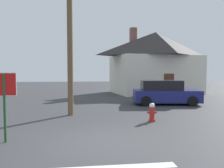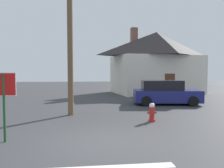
# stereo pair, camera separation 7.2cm
# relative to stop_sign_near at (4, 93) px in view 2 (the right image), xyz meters

# --- Properties ---
(ground_plane) EXTENTS (80.00, 80.00, 0.10)m
(ground_plane) POSITION_rel_stop_sign_near_xyz_m (2.96, -0.32, -1.61)
(ground_plane) COLOR #38383A
(lane_stop_bar) EXTENTS (3.68, 0.32, 0.01)m
(lane_stop_bar) POSITION_rel_stop_sign_near_xyz_m (2.81, -2.25, -1.56)
(lane_stop_bar) COLOR silver
(lane_stop_bar) RESTS_ON ground
(stop_sign_near) EXTENTS (0.73, 0.11, 2.19)m
(stop_sign_near) POSITION_rel_stop_sign_near_xyz_m (0.00, 0.00, 0.00)
(stop_sign_near) COLOR #1E4C28
(stop_sign_near) RESTS_ON ground
(fire_hydrant) EXTENTS (0.42, 0.36, 0.83)m
(fire_hydrant) POSITION_rel_stop_sign_near_xyz_m (5.43, 2.26, -1.16)
(fire_hydrant) COLOR #AD231E
(fire_hydrant) RESTS_ON ground
(utility_pole) EXTENTS (1.60, 0.28, 8.18)m
(utility_pole) POSITION_rel_stop_sign_near_xyz_m (1.74, 4.15, 2.70)
(utility_pole) COLOR brown
(utility_pole) RESTS_ON ground
(house) EXTENTS (9.74, 7.18, 6.64)m
(house) POSITION_rel_stop_sign_near_xyz_m (9.54, 14.82, 1.64)
(house) COLOR silver
(house) RESTS_ON ground
(parked_car) EXTENTS (4.54, 2.54, 1.61)m
(parked_car) POSITION_rel_stop_sign_near_xyz_m (7.80, 7.20, -0.79)
(parked_car) COLOR navy
(parked_car) RESTS_ON ground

